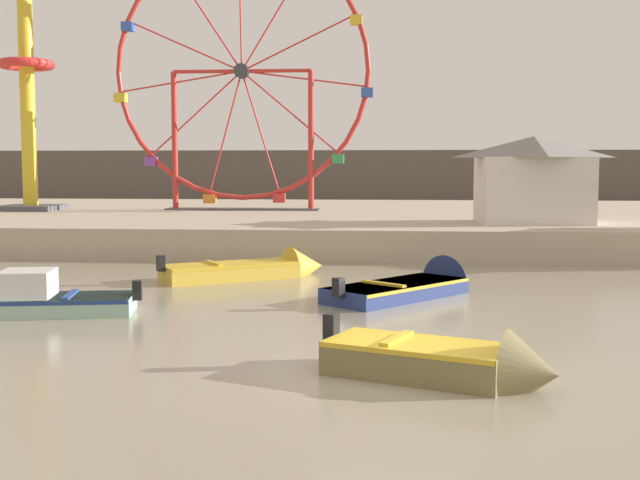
{
  "coord_description": "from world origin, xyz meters",
  "views": [
    {
      "loc": [
        0.08,
        -12.8,
        3.31
      ],
      "look_at": [
        -1.88,
        9.11,
        1.28
      ],
      "focal_mm": 45.95,
      "sensor_mm": 36.0,
      "label": 1
    }
  ],
  "objects_px": {
    "ferris_wheel_red_frame": "(242,76)",
    "motorboat_mustard_yellow": "(258,269)",
    "motorboat_seafoam": "(6,302)",
    "motorboat_navy_blue": "(424,285)",
    "carnival_booth_white_ticket": "(533,178)",
    "drop_tower_yellow_tower": "(27,76)",
    "motorboat_olive_wood": "(454,362)"
  },
  "relations": [
    {
      "from": "motorboat_olive_wood",
      "to": "ferris_wheel_red_frame",
      "type": "relative_size",
      "value": 0.29
    },
    {
      "from": "motorboat_navy_blue",
      "to": "ferris_wheel_red_frame",
      "type": "relative_size",
      "value": 0.38
    },
    {
      "from": "ferris_wheel_red_frame",
      "to": "motorboat_mustard_yellow",
      "type": "bearing_deg",
      "value": -77.94
    },
    {
      "from": "motorboat_olive_wood",
      "to": "motorboat_seafoam",
      "type": "bearing_deg",
      "value": 175.44
    },
    {
      "from": "drop_tower_yellow_tower",
      "to": "carnival_booth_white_ticket",
      "type": "relative_size",
      "value": 3.25
    },
    {
      "from": "motorboat_navy_blue",
      "to": "carnival_booth_white_ticket",
      "type": "relative_size",
      "value": 1.06
    },
    {
      "from": "motorboat_navy_blue",
      "to": "ferris_wheel_red_frame",
      "type": "height_order",
      "value": "ferris_wheel_red_frame"
    },
    {
      "from": "motorboat_navy_blue",
      "to": "ferris_wheel_red_frame",
      "type": "distance_m",
      "value": 21.32
    },
    {
      "from": "motorboat_mustard_yellow",
      "to": "ferris_wheel_red_frame",
      "type": "height_order",
      "value": "ferris_wheel_red_frame"
    },
    {
      "from": "motorboat_mustard_yellow",
      "to": "drop_tower_yellow_tower",
      "type": "relative_size",
      "value": 0.33
    },
    {
      "from": "ferris_wheel_red_frame",
      "to": "carnival_booth_white_ticket",
      "type": "distance_m",
      "value": 15.5
    },
    {
      "from": "motorboat_navy_blue",
      "to": "motorboat_seafoam",
      "type": "height_order",
      "value": "motorboat_seafoam"
    },
    {
      "from": "motorboat_mustard_yellow",
      "to": "carnival_booth_white_ticket",
      "type": "height_order",
      "value": "carnival_booth_white_ticket"
    },
    {
      "from": "motorboat_navy_blue",
      "to": "drop_tower_yellow_tower",
      "type": "distance_m",
      "value": 26.26
    },
    {
      "from": "carnival_booth_white_ticket",
      "to": "ferris_wheel_red_frame",
      "type": "bearing_deg",
      "value": 145.16
    },
    {
      "from": "motorboat_seafoam",
      "to": "carnival_booth_white_ticket",
      "type": "xyz_separation_m",
      "value": [
        13.78,
        14.42,
        2.52
      ]
    },
    {
      "from": "motorboat_seafoam",
      "to": "carnival_booth_white_ticket",
      "type": "bearing_deg",
      "value": -144.82
    },
    {
      "from": "ferris_wheel_red_frame",
      "to": "carnival_booth_white_ticket",
      "type": "height_order",
      "value": "ferris_wheel_red_frame"
    },
    {
      "from": "motorboat_olive_wood",
      "to": "motorboat_mustard_yellow",
      "type": "bearing_deg",
      "value": 135.8
    },
    {
      "from": "motorboat_navy_blue",
      "to": "motorboat_seafoam",
      "type": "distance_m",
      "value": 10.08
    },
    {
      "from": "ferris_wheel_red_frame",
      "to": "carnival_booth_white_ticket",
      "type": "relative_size",
      "value": 2.81
    },
    {
      "from": "motorboat_mustard_yellow",
      "to": "motorboat_navy_blue",
      "type": "xyz_separation_m",
      "value": [
        4.73,
        -2.52,
        -0.05
      ]
    },
    {
      "from": "motorboat_mustard_yellow",
      "to": "motorboat_seafoam",
      "type": "xyz_separation_m",
      "value": [
        -4.59,
        -6.36,
        0.02
      ]
    },
    {
      "from": "motorboat_olive_wood",
      "to": "ferris_wheel_red_frame",
      "type": "bearing_deg",
      "value": 129.2
    },
    {
      "from": "ferris_wheel_red_frame",
      "to": "motorboat_seafoam",
      "type": "bearing_deg",
      "value": -93.15
    },
    {
      "from": "motorboat_mustard_yellow",
      "to": "motorboat_navy_blue",
      "type": "relative_size",
      "value": 1.0
    },
    {
      "from": "motorboat_navy_blue",
      "to": "drop_tower_yellow_tower",
      "type": "relative_size",
      "value": 0.33
    },
    {
      "from": "motorboat_seafoam",
      "to": "carnival_booth_white_ticket",
      "type": "distance_m",
      "value": 20.1
    },
    {
      "from": "ferris_wheel_red_frame",
      "to": "carnival_booth_white_ticket",
      "type": "bearing_deg",
      "value": -31.59
    },
    {
      "from": "motorboat_navy_blue",
      "to": "carnival_booth_white_ticket",
      "type": "height_order",
      "value": "carnival_booth_white_ticket"
    },
    {
      "from": "ferris_wheel_red_frame",
      "to": "drop_tower_yellow_tower",
      "type": "height_order",
      "value": "drop_tower_yellow_tower"
    },
    {
      "from": "motorboat_seafoam",
      "to": "motorboat_navy_blue",
      "type": "bearing_deg",
      "value": -168.71
    }
  ]
}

